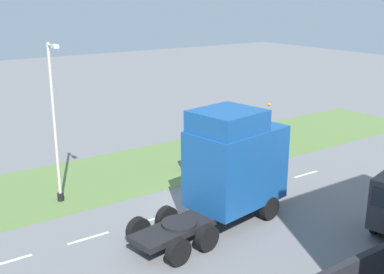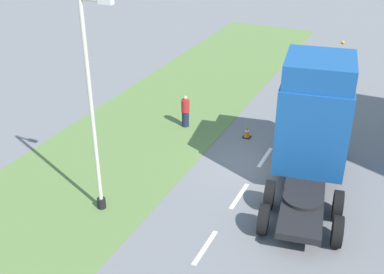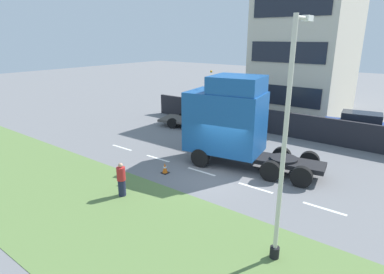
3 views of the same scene
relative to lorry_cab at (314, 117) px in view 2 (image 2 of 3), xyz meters
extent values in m
plane|color=slate|center=(-1.91, -0.38, -2.50)|extent=(120.00, 120.00, 0.00)
cube|color=#607F42|center=(-7.91, -0.38, -2.50)|extent=(7.00, 44.00, 0.01)
cube|color=white|center=(-1.91, -5.88, -2.50)|extent=(0.16, 1.80, 0.00)
cube|color=white|center=(-1.91, -2.68, -2.50)|extent=(0.16, 1.80, 0.00)
cube|color=white|center=(-1.91, 0.52, -2.50)|extent=(0.16, 1.80, 0.00)
cube|color=white|center=(-1.91, 3.72, -2.50)|extent=(0.16, 1.80, 0.00)
cube|color=white|center=(-1.91, 6.92, -2.50)|extent=(0.16, 1.80, 0.00)
cube|color=black|center=(0.23, -1.39, -1.84)|extent=(2.60, 7.60, 0.24)
cube|color=#195199|center=(-0.04, 0.27, -0.07)|extent=(3.20, 4.47, 3.29)
cube|color=black|center=(-0.38, 2.32, -0.80)|extent=(2.16, 0.41, 1.84)
cube|color=black|center=(-0.38, 2.32, 0.65)|extent=(2.29, 0.43, 1.05)
cube|color=#195199|center=(0.06, -0.34, 2.02)|extent=(2.84, 3.03, 0.90)
sphere|color=orange|center=(0.45, 1.60, 2.54)|extent=(0.14, 0.14, 0.14)
cylinder|color=black|center=(0.50, -3.05, -1.66)|extent=(1.62, 1.62, 0.12)
cylinder|color=black|center=(-1.36, 1.00, -1.98)|extent=(0.48, 1.08, 1.04)
cylinder|color=black|center=(0.97, 1.38, -1.98)|extent=(0.48, 1.08, 1.04)
cylinder|color=black|center=(-0.73, -2.87, -1.98)|extent=(0.48, 1.08, 1.04)
cylinder|color=black|center=(1.61, -2.49, -1.98)|extent=(0.48, 1.08, 1.04)
cylinder|color=black|center=(-0.48, -4.35, -1.98)|extent=(0.48, 1.08, 1.04)
cylinder|color=black|center=(1.85, -3.96, -1.98)|extent=(0.48, 1.08, 1.04)
cylinder|color=black|center=(-6.15, -5.49, -2.30)|extent=(0.31, 0.31, 0.40)
cylinder|color=beige|center=(-6.15, -5.49, 1.26)|extent=(0.14, 0.14, 7.52)
cylinder|color=beige|center=(-5.70, -5.49, 4.92)|extent=(0.90, 0.10, 0.10)
cube|color=silver|center=(-5.25, -5.49, 4.92)|extent=(0.44, 0.20, 0.16)
cylinder|color=#1E233D|center=(-6.31, 1.79, -2.12)|extent=(0.34, 0.34, 0.77)
cylinder|color=#B22626|center=(-6.31, 1.79, -1.42)|extent=(0.39, 0.39, 0.61)
sphere|color=tan|center=(-6.31, 1.79, -1.01)|extent=(0.21, 0.21, 0.21)
cube|color=black|center=(-3.24, 1.95, -2.49)|extent=(0.36, 0.36, 0.03)
cone|color=orange|center=(-3.24, 1.95, -2.20)|extent=(0.28, 0.28, 0.55)
cylinder|color=white|center=(-3.24, 1.95, -2.17)|extent=(0.17, 0.17, 0.07)
camera|label=1|loc=(14.95, -12.44, 6.97)|focal=45.00mm
camera|label=2|loc=(2.80, -16.98, 7.79)|focal=45.00mm
camera|label=3|loc=(-14.82, -8.73, 4.43)|focal=30.00mm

